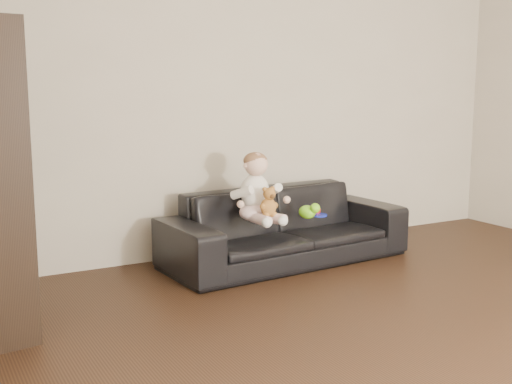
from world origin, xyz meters
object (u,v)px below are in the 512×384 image
toy_rattle (316,210)px  baby (257,191)px  sofa (285,226)px  toy_blue_disc (320,215)px  teddy_bear (269,202)px  toy_green (307,212)px

toy_rattle → baby: bearing=-179.3°
sofa → toy_blue_disc: bearing=-42.1°
toy_blue_disc → baby: bearing=173.8°
baby → toy_blue_disc: baby is taller
baby → toy_blue_disc: (0.52, -0.06, -0.22)m
baby → toy_rattle: (0.53, 0.01, -0.19)m
teddy_bear → baby: bearing=77.8°
baby → toy_blue_disc: 0.57m
sofa → baby: size_ratio=3.76×
teddy_bear → toy_blue_disc: (0.51, 0.10, -0.16)m
baby → toy_green: baby is taller
sofa → toy_green: sofa is taller
baby → sofa: bearing=10.8°
sofa → toy_blue_disc: (0.21, -0.16, 0.10)m
teddy_bear → toy_blue_disc: bearing=-4.8°
toy_blue_disc → teddy_bear: bearing=-168.9°
baby → toy_green: size_ratio=3.47×
toy_green → teddy_bear: bearing=-170.0°
sofa → baby: (-0.31, -0.11, 0.32)m
baby → toy_green: bearing=-21.4°
baby → toy_blue_disc: size_ratio=4.49×
teddy_bear → toy_rattle: bearing=1.4°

